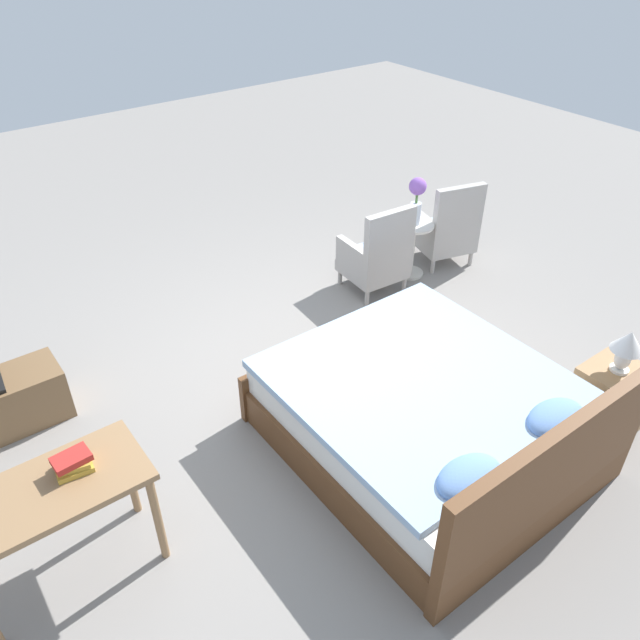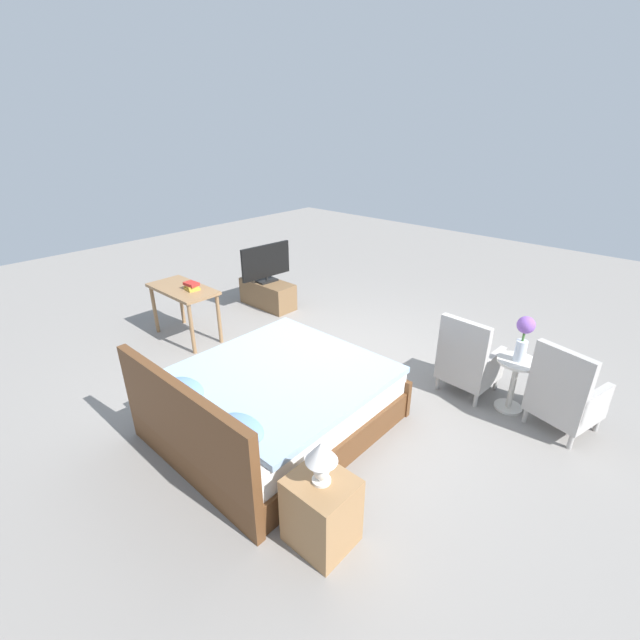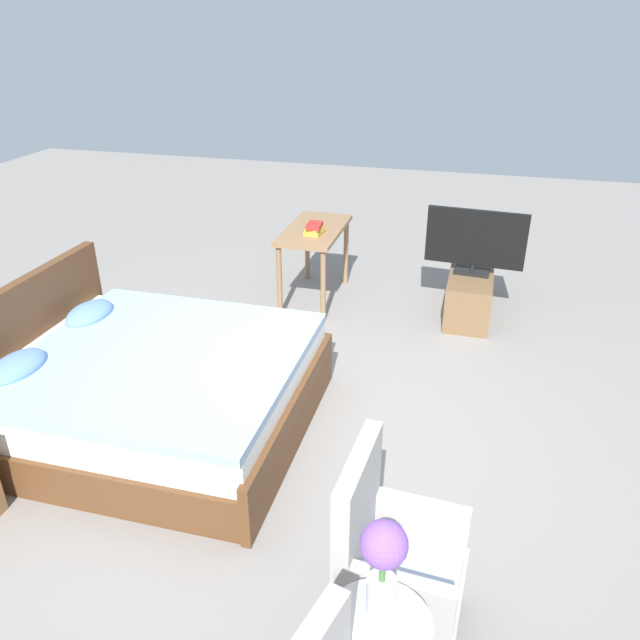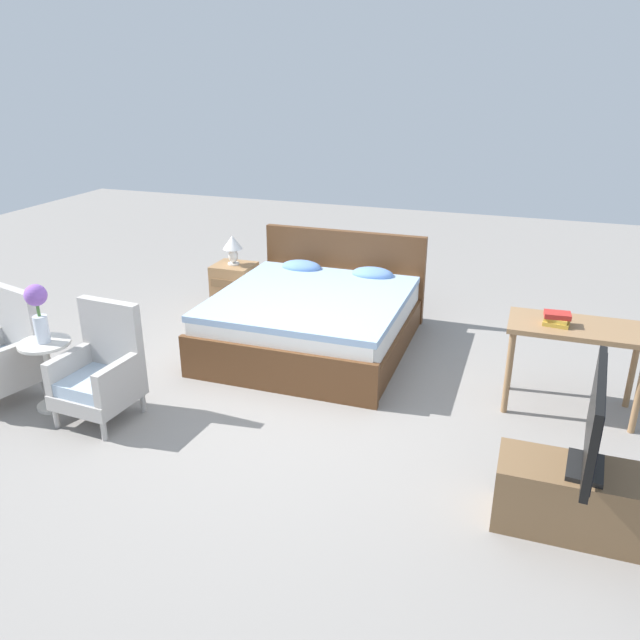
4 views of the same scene
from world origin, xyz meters
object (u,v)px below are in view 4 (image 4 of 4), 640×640
side_table (48,367)px  flower_vase (38,307)px  book_stack (557,319)px  armchair_by_window_left (3,356)px  vanity_desk (576,338)px  bed (316,318)px  tv_stand (579,500)px  armchair_by_window_right (101,373)px  table_lamp (233,246)px  nightstand (235,288)px  tv_flatscreen (594,423)px

side_table → flower_vase: 0.51m
book_stack → flower_vase: bearing=-161.2°
armchair_by_window_left → vanity_desk: bearing=16.6°
bed → tv_stand: size_ratio=2.13×
armchair_by_window_left → vanity_desk: (4.43, 1.32, 0.25)m
side_table → tv_stand: 3.99m
armchair_by_window_right → table_lamp: bearing=91.8°
nightstand → tv_flatscreen: tv_flatscreen is taller
nightstand → armchair_by_window_right: bearing=-88.2°
table_lamp → vanity_desk: bearing=-17.9°
side_table → tv_flatscreen: 4.01m
armchair_by_window_left → tv_stand: bearing=-2.4°
armchair_by_window_left → book_stack: 4.47m
table_lamp → tv_flatscreen: bearing=-36.6°
table_lamp → book_stack: (3.38, -1.19, 0.02)m
table_lamp → nightstand: bearing=-90.0°
flower_vase → tv_flatscreen: size_ratio=0.53×
nightstand → tv_stand: 4.45m
tv_stand → book_stack: size_ratio=4.63×
side_table → tv_stand: (3.98, -0.17, -0.15)m
flower_vase → armchair_by_window_left: bearing=177.8°
armchair_by_window_left → table_lamp: (0.88, 2.47, 0.39)m
tv_flatscreen → book_stack: size_ratio=4.32×
side_table → book_stack: bearing=18.8°
nightstand → side_table: bearing=-99.4°
flower_vase → tv_flatscreen: (3.99, -0.17, -0.14)m
bed → vanity_desk: 2.43m
nightstand → flower_vase: bearing=-99.4°
side_table → tv_flatscreen: bearing=-2.4°
armchair_by_window_right → tv_stand: 3.50m
table_lamp → vanity_desk: table_lamp is taller
table_lamp → tv_stand: 4.48m
bed → book_stack: size_ratio=9.85×
flower_vase → book_stack: size_ratio=2.30×
bed → flower_vase: (-1.61, -1.87, 0.57)m
armchair_by_window_left → bed: bearing=41.7°
armchair_by_window_right → nightstand: 2.47m
flower_vase → nightstand: (0.41, 2.49, -0.59)m
book_stack → table_lamp: bearing=160.5°
nightstand → book_stack: bearing=-19.4°
vanity_desk → nightstand: bearing=162.1°
book_stack → tv_flatscreen: bearing=-82.4°
armchair_by_window_right → nightstand: (-0.08, 2.47, -0.10)m
armchair_by_window_left → tv_flatscreen: size_ratio=1.03×
tv_flatscreen → vanity_desk: 1.51m
nightstand → table_lamp: table_lamp is taller
side_table → tv_flatscreen: size_ratio=0.65×
bed → armchair_by_window_right: bed is taller
tv_stand → vanity_desk: vanity_desk is taller
side_table → vanity_desk: bearing=18.7°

